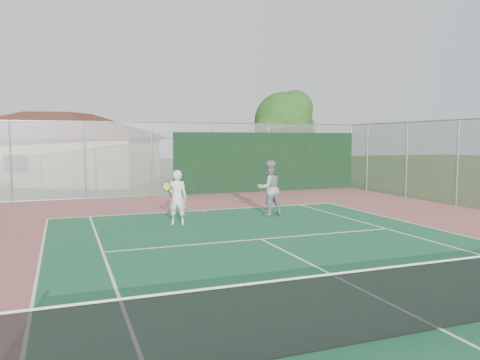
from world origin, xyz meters
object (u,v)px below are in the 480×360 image
Objects in this scene: tree at (285,123)px; player_grey_back at (269,189)px; clubhouse at (60,141)px; player_white_front at (177,198)px.

tree is 2.84× the size of player_grey_back.
clubhouse reaches higher than player_white_front.
player_grey_back is at bearing -153.67° from player_white_front.
clubhouse is 8.20× the size of player_white_front.
clubhouse is at bearing -72.45° from player_grey_back.
tree is 10.95m from player_grey_back.
tree is 13.43m from player_white_front.
clubhouse reaches higher than player_grey_back.
clubhouse is 17.83m from player_grey_back.
tree is at bearing -124.52° from player_grey_back.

